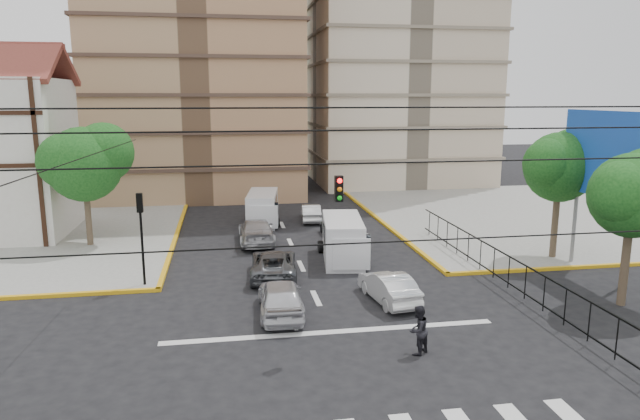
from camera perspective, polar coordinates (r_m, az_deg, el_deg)
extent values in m
plane|color=black|center=(21.41, 1.79, -13.36)|extent=(160.00, 160.00, 0.00)
cube|color=gray|center=(46.63, 21.46, -0.40)|extent=(26.00, 26.00, 0.15)
cube|color=silver|center=(22.49, 1.17, -12.09)|extent=(13.00, 0.40, 0.01)
cylinder|color=slate|center=(30.25, 28.22, -3.01)|extent=(0.20, 0.20, 4.00)
cylinder|color=slate|center=(33.40, 24.08, -1.39)|extent=(0.20, 0.20, 4.00)
cube|color=silver|center=(31.19, 26.68, 5.01)|extent=(0.25, 6.00, 4.00)
cube|color=blue|center=(31.08, 26.38, 5.01)|extent=(0.08, 6.20, 4.20)
cylinder|color=#473828|center=(27.84, 28.25, -4.27)|extent=(0.36, 0.36, 4.20)
sphere|color=#134416|center=(27.29, 28.79, 1.29)|extent=(3.60, 3.60, 3.60)
sphere|color=#134416|center=(26.59, 28.00, 1.53)|extent=(2.70, 2.70, 2.70)
cylinder|color=#473828|center=(33.94, 22.46, -0.92)|extent=(0.36, 0.36, 4.48)
sphere|color=#134416|center=(33.48, 22.84, 3.97)|extent=(3.80, 3.80, 3.80)
sphere|color=#134416|center=(34.18, 24.00, 4.98)|extent=(3.04, 3.04, 3.04)
sphere|color=#134416|center=(32.80, 22.02, 4.24)|extent=(2.85, 2.85, 2.85)
cylinder|color=#473828|center=(36.64, -22.19, -0.26)|extent=(0.36, 0.36, 4.20)
sphere|color=#134416|center=(36.21, -22.53, 4.25)|extent=(4.40, 4.40, 4.40)
sphere|color=#134416|center=(36.20, -20.80, 5.42)|extent=(3.52, 3.52, 3.52)
sphere|color=#134416|center=(36.10, -24.02, 4.46)|extent=(3.30, 3.30, 3.30)
cylinder|color=black|center=(28.05, -17.32, -3.73)|extent=(0.12, 0.12, 3.50)
cube|color=black|center=(27.58, -17.59, 0.69)|extent=(0.28, 0.22, 0.90)
sphere|color=#FF0C0C|center=(27.53, -17.63, 1.31)|extent=(0.17, 0.17, 0.17)
cube|color=black|center=(19.70, 1.89, 2.14)|extent=(0.28, 0.22, 0.90)
cylinder|color=black|center=(11.11, 11.13, -2.96)|extent=(18.00, 0.03, 0.03)
cube|color=silver|center=(31.52, 2.28, -2.94)|extent=(2.71, 5.32, 2.34)
cube|color=silver|center=(29.64, 3.08, -4.18)|extent=(2.08, 1.47, 1.63)
cube|color=black|center=(29.16, 3.24, -3.30)|extent=(1.88, 0.35, 0.92)
cylinder|color=black|center=(30.02, 1.09, -5.28)|extent=(0.25, 0.71, 0.71)
cylinder|color=black|center=(30.42, 4.68, -5.09)|extent=(0.25, 0.71, 0.71)
cylinder|color=black|center=(33.10, 0.05, -3.68)|extent=(0.25, 0.71, 0.71)
cylinder|color=black|center=(33.46, 3.32, -3.54)|extent=(0.25, 0.71, 0.71)
cube|color=silver|center=(40.67, -5.77, 0.21)|extent=(2.60, 5.08, 2.23)
cube|color=silver|center=(38.80, -5.57, -0.55)|extent=(1.99, 1.41, 1.55)
cube|color=black|center=(38.36, -5.55, 0.12)|extent=(1.79, 0.35, 0.87)
cylinder|color=black|center=(39.26, -6.94, -1.38)|extent=(0.25, 0.68, 0.68)
cylinder|color=black|center=(39.38, -4.25, -1.29)|extent=(0.25, 0.68, 0.68)
cylinder|color=black|center=(42.30, -7.14, -0.46)|extent=(0.25, 0.68, 0.68)
cylinder|color=black|center=(42.41, -4.65, -0.38)|extent=(0.25, 0.68, 0.68)
imported|color=silver|center=(23.92, -3.94, -8.68)|extent=(1.96, 4.55, 1.53)
imported|color=white|center=(25.55, 6.89, -7.64)|extent=(1.96, 4.21, 1.34)
imported|color=#575A5E|center=(28.84, -4.66, -5.37)|extent=(2.67, 5.01, 1.34)
imported|color=#B0B1B5|center=(35.30, -6.39, -2.13)|extent=(2.14, 5.23, 1.51)
imported|color=#29292B|center=(36.63, 1.82, -1.66)|extent=(1.92, 4.20, 1.40)
imported|color=white|center=(41.31, -0.92, -0.26)|extent=(1.66, 3.88, 1.24)
imported|color=black|center=(20.69, 9.78, -11.75)|extent=(1.10, 1.06, 1.79)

